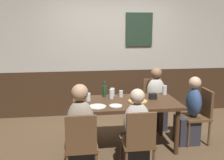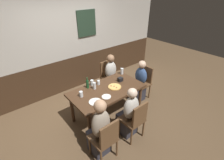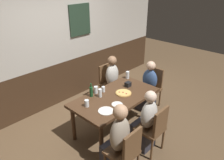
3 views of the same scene
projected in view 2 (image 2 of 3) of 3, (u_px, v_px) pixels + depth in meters
The scene contains 21 objects.
ground_plane at pixel (107, 115), 3.91m from camera, with size 12.00×12.00×0.00m, color brown.
wall_back at pixel (68, 45), 4.36m from camera, with size 6.40×0.13×2.60m.
dining_table at pixel (107, 92), 3.58m from camera, with size 1.60×0.86×0.74m.
chair_left_near at pixel (106, 138), 2.71m from camera, with size 0.40×0.40×0.88m.
chair_head_east at pixel (143, 81), 4.34m from camera, with size 0.40×0.40×0.88m.
chair_right_far at pixel (108, 75), 4.62m from camera, with size 0.40×0.40×0.88m.
chair_mid_near at pixel (135, 119), 3.10m from camera, with size 0.40×0.40×0.88m.
person_left_near at pixel (100, 132), 2.81m from camera, with size 0.34×0.37×1.20m.
person_head_east at pixel (139, 84), 4.26m from camera, with size 0.37×0.34×1.09m.
person_right_far at pixel (112, 78), 4.52m from camera, with size 0.34×0.37×1.13m.
person_mid_near at pixel (129, 115), 3.22m from camera, with size 0.34×0.37×1.11m.
pizza at pixel (115, 87), 3.60m from camera, with size 0.29×0.29×0.03m.
beer_glass_tall at pixel (122, 72), 4.12m from camera, with size 0.07×0.07×0.15m.
tumbler_short at pixel (94, 86), 3.52m from camera, with size 0.06×0.06×0.15m.
highball_clear at pixel (92, 83), 3.65m from camera, with size 0.07×0.07×0.13m.
tumbler_water at pixel (99, 83), 3.68m from camera, with size 0.06×0.06×0.10m.
pint_glass_pale at pixel (81, 94), 3.28m from camera, with size 0.07×0.07×0.12m.
beer_bottle_green at pixel (87, 84), 3.53m from camera, with size 0.06×0.06×0.25m.
plate_white_large at pixel (95, 102), 3.15m from camera, with size 0.25×0.25×0.01m, color white.
plate_white_small at pixel (106, 97), 3.29m from camera, with size 0.19×0.19×0.01m, color white.
condiment_caddy at pixel (120, 79), 3.81m from camera, with size 0.11×0.09×0.09m, color black.
Camera 2 is at (-1.82, -2.35, 2.68)m, focal length 26.42 mm.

